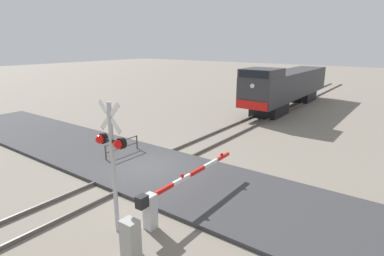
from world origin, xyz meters
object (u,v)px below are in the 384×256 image
guard_railing (122,146)px  utility_cabinet (131,242)px  locomotive (287,86)px  crossing_signal (112,153)px  crossing_gate (164,198)px

guard_railing → utility_cabinet: bearing=-39.7°
locomotive → crossing_signal: 23.17m
guard_railing → crossing_signal: bearing=-42.7°
crossing_gate → utility_cabinet: utility_cabinet is taller
crossing_gate → guard_railing: crossing_gate is taller
crossing_signal → crossing_gate: 2.49m
locomotive → guard_railing: 18.47m
crossing_signal → utility_cabinet: (1.54, -0.80, -2.04)m
locomotive → guard_railing: locomotive is taller
utility_cabinet → crossing_gate: bearing=108.8°
crossing_gate → locomotive: bearing=99.3°
crossing_signal → crossing_gate: size_ratio=0.77×
utility_cabinet → guard_railing: bearing=140.3°
crossing_gate → utility_cabinet: (0.76, -2.23, -0.16)m
locomotive → crossing_gate: (3.53, -21.56, -1.24)m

